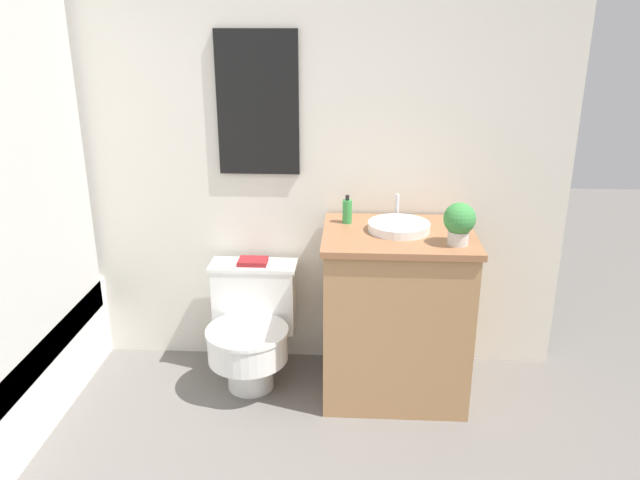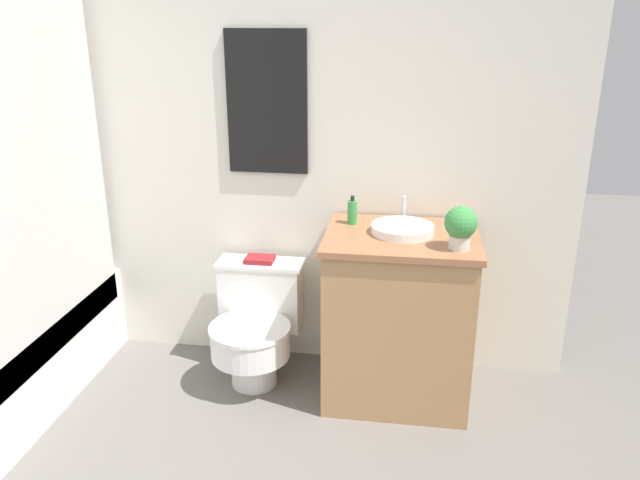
% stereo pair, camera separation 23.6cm
% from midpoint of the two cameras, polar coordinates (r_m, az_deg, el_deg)
% --- Properties ---
extents(wall_back, '(3.55, 0.07, 2.50)m').
position_cam_midpoint_polar(wall_back, '(3.22, -11.68, 9.86)').
color(wall_back, silver).
rests_on(wall_back, ground_plane).
extents(toilet, '(0.44, 0.54, 0.60)m').
position_cam_midpoint_polar(toilet, '(3.21, -8.44, -7.92)').
color(toilet, white).
rests_on(toilet, ground_plane).
extents(vanity, '(0.71, 0.57, 0.84)m').
position_cam_midpoint_polar(vanity, '(3.07, 4.71, -6.71)').
color(vanity, '#AD7F51').
rests_on(vanity, ground_plane).
extents(sink, '(0.29, 0.33, 0.13)m').
position_cam_midpoint_polar(sink, '(2.92, 4.93, 1.22)').
color(sink, white).
rests_on(sink, vanity).
extents(soap_bottle, '(0.05, 0.05, 0.14)m').
position_cam_midpoint_polar(soap_bottle, '(3.01, 0.26, 2.64)').
color(soap_bottle, green).
rests_on(soap_bottle, vanity).
extents(potted_plant, '(0.14, 0.14, 0.19)m').
position_cam_midpoint_polar(potted_plant, '(2.75, 10.24, 1.63)').
color(potted_plant, beige).
rests_on(potted_plant, vanity).
extents(book_on_tank, '(0.15, 0.11, 0.02)m').
position_cam_midpoint_polar(book_on_tank, '(3.20, -8.26, -1.99)').
color(book_on_tank, maroon).
rests_on(book_on_tank, toilet).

